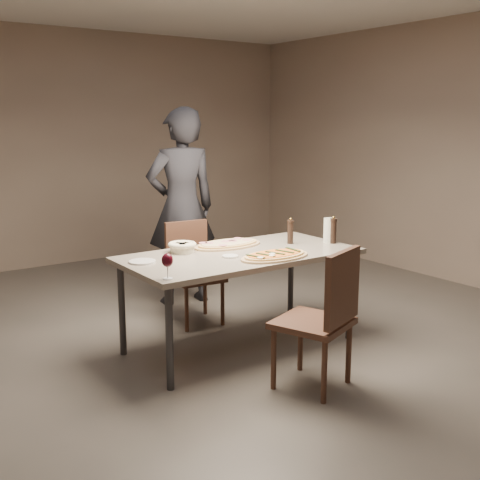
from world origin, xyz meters
TOP-DOWN VIEW (x-y plane):
  - room at (0.00, 0.00)m, footprint 7.00×7.00m
  - dining_table at (0.00, 0.00)m, footprint 1.80×0.90m
  - zucchini_pizza at (0.11, -0.28)m, footprint 0.57×0.32m
  - ham_pizza at (0.06, 0.26)m, footprint 0.59×0.33m
  - bread_basket at (-0.35, 0.27)m, footprint 0.22×0.22m
  - oil_dish at (-0.14, -0.08)m, footprint 0.12×0.12m
  - pepper_mill_left at (0.54, 0.05)m, footprint 0.05×0.05m
  - pepper_mill_right at (0.83, -0.14)m, footprint 0.06×0.06m
  - carafe at (0.83, -0.10)m, footprint 0.10×0.10m
  - wine_glass at (-0.81, -0.36)m, footprint 0.07×0.07m
  - side_plate at (-0.75, 0.15)m, footprint 0.19×0.19m
  - chair_near at (0.01, -0.94)m, footprint 0.58×0.58m
  - chair_far at (0.01, 0.75)m, footprint 0.45×0.45m
  - diner at (0.22, 1.28)m, footprint 0.74×0.55m

SIDE VIEW (x-z plane):
  - chair_far at x=0.01m, z-range 0.05..0.93m
  - chair_near at x=0.01m, z-range 0.06..1.01m
  - dining_table at x=0.00m, z-range 0.32..1.07m
  - side_plate at x=-0.75m, z-range 0.75..0.76m
  - oil_dish at x=-0.14m, z-range 0.75..0.76m
  - ham_pizza at x=0.06m, z-range 0.75..0.78m
  - zucchini_pizza at x=0.11m, z-range 0.74..0.79m
  - bread_basket at x=-0.35m, z-range 0.76..0.83m
  - pepper_mill_left at x=0.54m, z-range 0.74..0.96m
  - carafe at x=0.83m, z-range 0.75..0.95m
  - pepper_mill_right at x=0.83m, z-range 0.74..0.97m
  - wine_glass at x=-0.81m, z-range 0.78..0.95m
  - diner at x=0.22m, z-range 0.00..1.86m
  - room at x=0.00m, z-range -2.10..4.90m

